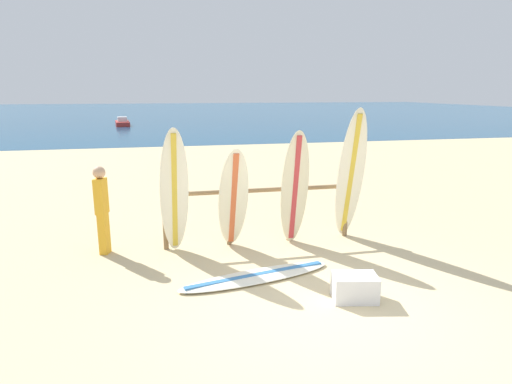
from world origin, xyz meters
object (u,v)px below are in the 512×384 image
Objects in this scene: surfboard_lying_on_sand at (257,276)px; cooler_box at (355,287)px; surfboard_leaning_far_left at (174,192)px; surfboard_leaning_center_left at (295,189)px; beachgoer_standing at (102,206)px; surfboard_leaning_center at (351,176)px; surfboard_rack at (259,204)px; small_boat_offshore at (122,122)px; surfboard_leaning_left at (233,200)px.

cooler_box reaches higher than surfboard_lying_on_sand.
surfboard_leaning_center_left is at bearing 0.24° from surfboard_leaning_far_left.
beachgoer_standing is at bearing 155.64° from cooler_box.
surfboard_leaning_center is 2.74m from surfboard_lying_on_sand.
surfboard_leaning_center_left reaches higher than surfboard_rack.
surfboard_rack is 1.65m from surfboard_leaning_far_left.
surfboard_leaning_center_left is at bearing -80.22° from small_boat_offshore.
surfboard_leaning_far_left is at bearing -179.76° from surfboard_leaning_center_left.
cooler_box is at bearing -58.10° from surfboard_leaning_left.
surfboard_leaning_far_left is 1.44× the size of beachgoer_standing.
surfboard_leaning_left is 1.17m from surfboard_leaning_center_left.
surfboard_leaning_left is 0.76× the size of surfboard_leaning_center.
surfboard_lying_on_sand is at bearing -34.26° from beachgoer_standing.
surfboard_leaning_left is 0.76× the size of surfboard_lying_on_sand.
surfboard_leaning_far_left reaches higher than cooler_box.
small_boat_offshore reaches higher than surfboard_lying_on_sand.
surfboard_leaning_center_left reaches higher than surfboard_lying_on_sand.
small_boat_offshore is at bearing 97.63° from surfboard_leaning_left.
surfboard_leaning_far_left is 1.17× the size of surfboard_leaning_left.
surfboard_leaning_center_left is 0.67× the size of small_boat_offshore.
surfboard_rack is 0.75m from surfboard_leaning_center_left.
surfboard_leaning_far_left is 1.02m from surfboard_leaning_left.
surfboard_rack is at bearing -81.20° from small_boat_offshore.
surfboard_leaning_center_left is at bearing -5.74° from beachgoer_standing.
surfboard_leaning_center is (1.66, -0.32, 0.53)m from surfboard_rack.
surfboard_leaning_center is at bearing -78.27° from small_boat_offshore.
small_boat_offshore is (-4.26, 31.82, 0.22)m from surfboard_lying_on_sand.
surfboard_leaning_left reaches higher than small_boat_offshore.
surfboard_rack is 1.85× the size of surfboard_leaning_left.
surfboard_lying_on_sand is at bearing -47.95° from surfboard_leaning_far_left.
surfboard_leaning_far_left is at bearing 132.05° from surfboard_lying_on_sand.
surfboard_leaning_far_left is 3.24m from surfboard_leaning_center.
surfboard_leaning_far_left reaches higher than beachgoer_standing.
beachgoer_standing is (-2.40, 1.63, 0.83)m from surfboard_lying_on_sand.
beachgoer_standing reaches higher than surfboard_rack.
surfboard_leaning_left is (1.00, -0.12, -0.16)m from surfboard_leaning_far_left.
surfboard_leaning_center is 2.67m from cooler_box.
beachgoer_standing reaches higher than small_boat_offshore.
surfboard_leaning_center is at bearing -4.36° from beachgoer_standing.
surfboard_leaning_left is at bearing -173.63° from surfboard_leaning_center_left.
cooler_box is (0.76, -2.58, -0.57)m from surfboard_rack.
surfboard_lying_on_sand is (0.16, -1.16, -0.94)m from surfboard_leaning_left.
surfboard_leaning_far_left is (-1.57, -0.33, 0.39)m from surfboard_rack.
surfboard_leaning_left is at bearing -142.08° from surfboard_rack.
surfboard_lying_on_sand is 0.79× the size of small_boat_offshore.
surfboard_leaning_center_left is 30.99m from small_boat_offshore.
small_boat_offshore is (-1.87, 30.19, -0.61)m from beachgoer_standing.
surfboard_rack reaches higher than surfboard_lying_on_sand.
surfboard_leaning_center is 4.26× the size of cooler_box.
surfboard_leaning_far_left is 0.89× the size of surfboard_leaning_center.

